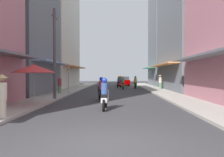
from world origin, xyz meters
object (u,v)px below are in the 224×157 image
motorbike_green (135,83)px  pedestrian_foreground (60,85)px  motorbike_black (101,90)px  motorbike_orange (123,83)px  parked_car (123,81)px  vendor_umbrella (34,69)px  motorbike_red (119,83)px  motorbike_white (105,95)px  pedestrian_far (160,81)px  utility_pole (55,53)px  pedestrian_crossing (2,94)px  street_sign_no_entry (68,75)px  motorbike_blue (121,82)px

motorbike_green → pedestrian_foreground: 11.32m
motorbike_black → motorbike_green: same height
motorbike_orange → parked_car: 9.63m
pedestrian_foreground → vendor_umbrella: size_ratio=0.70×
motorbike_red → motorbike_white: bearing=-92.7°
pedestrian_far → vendor_umbrella: 17.09m
motorbike_black → vendor_umbrella: vendor_umbrella is taller
motorbike_red → pedestrian_far: bearing=-38.0°
parked_car → pedestrian_foreground: pedestrian_foreground is taller
motorbike_white → utility_pole: utility_pole is taller
pedestrian_crossing → pedestrian_foreground: bearing=93.7°
pedestrian_crossing → street_sign_no_entry: (0.19, 10.68, 0.73)m
motorbike_blue → pedestrian_far: size_ratio=1.04×
motorbike_black → parked_car: motorbike_black is taller
vendor_umbrella → motorbike_black: bearing=41.6°
motorbike_white → motorbike_red: (0.90, 18.73, 0.00)m
motorbike_blue → pedestrian_far: (4.44, -6.11, 0.28)m
motorbike_white → motorbike_black: size_ratio=1.02×
motorbike_blue → vendor_umbrella: bearing=-103.9°
motorbike_orange → pedestrian_far: 4.33m
motorbike_green → motorbike_red: same height
vendor_umbrella → motorbike_red: bearing=75.1°
motorbike_red → pedestrian_crossing: (-4.59, -21.53, 0.28)m
motorbike_black → utility_pole: (-3.13, 0.15, 2.46)m
parked_car → vendor_umbrella: vendor_umbrella is taller
parked_car → pedestrian_crossing: (-5.32, -28.00, 0.24)m
motorbike_red → pedestrian_far: 5.97m
motorbike_black → motorbike_green: (3.36, 13.34, 0.00)m
motorbike_orange → street_sign_no_entry: (-4.81, -7.69, 1.01)m
pedestrian_far → motorbike_white: bearing=-110.4°
motorbike_black → vendor_umbrella: 4.72m
motorbike_blue → motorbike_white: size_ratio=1.00×
parked_car → pedestrian_crossing: 28.50m
motorbike_blue → motorbike_white: 21.19m
motorbike_green → street_sign_no_entry: size_ratio=0.68×
motorbike_green → motorbike_orange: 2.27m
motorbike_blue → motorbike_green: (1.73, -3.96, 0.00)m
pedestrian_far → utility_pole: bearing=-129.8°
motorbike_green → utility_pole: size_ratio=0.29×
motorbike_blue → motorbike_orange: (0.15, -5.59, 0.00)m
parked_car → motorbike_white: bearing=-93.7°
motorbike_green → parked_car: (-1.26, 7.99, 0.04)m
motorbike_orange → pedestrian_crossing: size_ratio=1.04×
motorbike_black → vendor_umbrella: (-3.38, -3.00, 1.35)m
pedestrian_crossing → pedestrian_far: pedestrian_far is taller
parked_car → pedestrian_far: 10.89m
motorbike_blue → motorbike_red: 2.45m
motorbike_white → pedestrian_far: 16.07m
motorbike_blue → motorbike_white: (-1.16, -21.16, 0.00)m
pedestrian_crossing → motorbike_white: bearing=37.2°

